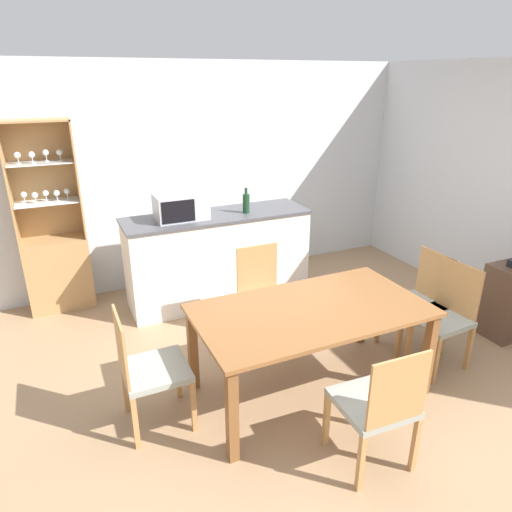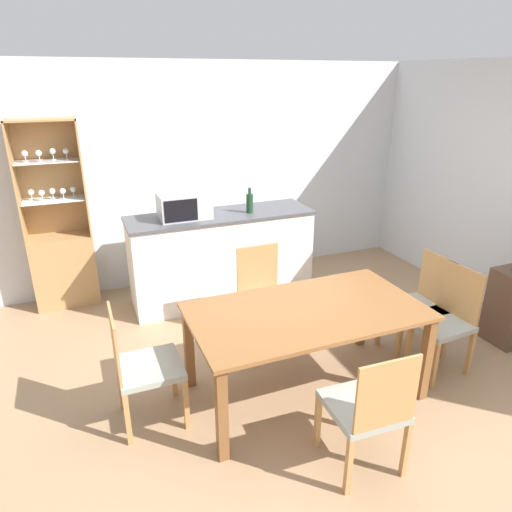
{
  "view_description": "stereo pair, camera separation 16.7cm",
  "coord_description": "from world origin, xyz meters",
  "px_view_note": "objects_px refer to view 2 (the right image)",
  "views": [
    {
      "loc": [
        -1.71,
        -2.55,
        2.38
      ],
      "look_at": [
        -0.09,
        0.98,
        0.84
      ],
      "focal_mm": 32.0,
      "sensor_mm": 36.0,
      "label": 1
    },
    {
      "loc": [
        -1.55,
        -2.61,
        2.38
      ],
      "look_at": [
        -0.09,
        0.98,
        0.84
      ],
      "focal_mm": 32.0,
      "sensor_mm": 36.0,
      "label": 2
    }
  ],
  "objects_px": {
    "dining_chair_head_near": "(368,408)",
    "dining_chair_side_right_near": "(442,320)",
    "dining_chair_side_left_far": "(142,366)",
    "display_cabinet": "(63,253)",
    "wine_bottle": "(250,203)",
    "dining_chair_side_right_far": "(419,305)",
    "microwave": "(184,206)",
    "dining_table": "(306,320)",
    "dining_chair_head_far": "(264,297)"
  },
  "relations": [
    {
      "from": "dining_chair_head_far",
      "to": "display_cabinet",
      "type": "bearing_deg",
      "value": -41.69
    },
    {
      "from": "display_cabinet",
      "to": "microwave",
      "type": "bearing_deg",
      "value": -23.41
    },
    {
      "from": "dining_chair_head_near",
      "to": "microwave",
      "type": "distance_m",
      "value": 2.79
    },
    {
      "from": "dining_chair_side_right_far",
      "to": "dining_chair_side_left_far",
      "type": "bearing_deg",
      "value": 89.9
    },
    {
      "from": "display_cabinet",
      "to": "dining_chair_side_left_far",
      "type": "height_order",
      "value": "display_cabinet"
    },
    {
      "from": "dining_chair_side_right_far",
      "to": "microwave",
      "type": "xyz_separation_m",
      "value": [
        -1.69,
        1.7,
        0.66
      ]
    },
    {
      "from": "display_cabinet",
      "to": "dining_chair_side_right_near",
      "type": "relative_size",
      "value": 2.18
    },
    {
      "from": "dining_chair_side_right_far",
      "to": "dining_chair_side_right_near",
      "type": "bearing_deg",
      "value": 179.87
    },
    {
      "from": "dining_chair_head_far",
      "to": "wine_bottle",
      "type": "bearing_deg",
      "value": -103.18
    },
    {
      "from": "dining_table",
      "to": "dining_chair_side_left_far",
      "type": "bearing_deg",
      "value": 173.26
    },
    {
      "from": "microwave",
      "to": "dining_chair_side_right_far",
      "type": "bearing_deg",
      "value": -45.1
    },
    {
      "from": "dining_chair_side_right_far",
      "to": "dining_chair_head_near",
      "type": "xyz_separation_m",
      "value": [
        -1.23,
        -0.97,
        0.0
      ]
    },
    {
      "from": "dining_chair_head_far",
      "to": "microwave",
      "type": "relative_size",
      "value": 1.74
    },
    {
      "from": "dining_chair_side_left_far",
      "to": "wine_bottle",
      "type": "height_order",
      "value": "wine_bottle"
    },
    {
      "from": "dining_chair_side_left_far",
      "to": "dining_chair_side_right_near",
      "type": "xyz_separation_m",
      "value": [
        2.45,
        -0.29,
        0.0
      ]
    },
    {
      "from": "dining_chair_head_near",
      "to": "dining_chair_side_right_near",
      "type": "bearing_deg",
      "value": 31.67
    },
    {
      "from": "dining_chair_side_right_far",
      "to": "wine_bottle",
      "type": "height_order",
      "value": "wine_bottle"
    },
    {
      "from": "dining_chair_head_near",
      "to": "wine_bottle",
      "type": "distance_m",
      "value": 2.69
    },
    {
      "from": "dining_chair_head_near",
      "to": "wine_bottle",
      "type": "height_order",
      "value": "wine_bottle"
    },
    {
      "from": "dining_chair_head_far",
      "to": "wine_bottle",
      "type": "distance_m",
      "value": 1.17
    },
    {
      "from": "wine_bottle",
      "to": "dining_table",
      "type": "bearing_deg",
      "value": -97.49
    },
    {
      "from": "dining_chair_side_right_near",
      "to": "wine_bottle",
      "type": "xyz_separation_m",
      "value": [
        -0.99,
        1.92,
        0.64
      ]
    },
    {
      "from": "dining_chair_head_near",
      "to": "dining_chair_side_right_near",
      "type": "height_order",
      "value": "same"
    },
    {
      "from": "dining_chair_head_near",
      "to": "dining_chair_head_far",
      "type": "relative_size",
      "value": 1.0
    },
    {
      "from": "dining_chair_side_right_far",
      "to": "wine_bottle",
      "type": "bearing_deg",
      "value": 31.19
    },
    {
      "from": "dining_chair_side_right_far",
      "to": "wine_bottle",
      "type": "distance_m",
      "value": 2.01
    },
    {
      "from": "dining_chair_side_right_near",
      "to": "wine_bottle",
      "type": "relative_size",
      "value": 3.35
    },
    {
      "from": "display_cabinet",
      "to": "dining_chair_head_near",
      "type": "relative_size",
      "value": 2.18
    },
    {
      "from": "display_cabinet",
      "to": "dining_chair_side_right_near",
      "type": "xyz_separation_m",
      "value": [
        2.94,
        -2.52,
        -0.12
      ]
    },
    {
      "from": "display_cabinet",
      "to": "dining_chair_side_left_far",
      "type": "distance_m",
      "value": 2.29
    },
    {
      "from": "dining_chair_side_right_near",
      "to": "microwave",
      "type": "bearing_deg",
      "value": 36.59
    },
    {
      "from": "dining_chair_side_left_far",
      "to": "microwave",
      "type": "bearing_deg",
      "value": 156.07
    },
    {
      "from": "microwave",
      "to": "dining_table",
      "type": "bearing_deg",
      "value": -75.77
    },
    {
      "from": "display_cabinet",
      "to": "dining_chair_side_right_near",
      "type": "distance_m",
      "value": 3.87
    },
    {
      "from": "dining_chair_side_left_far",
      "to": "dining_chair_head_far",
      "type": "height_order",
      "value": "same"
    },
    {
      "from": "display_cabinet",
      "to": "microwave",
      "type": "distance_m",
      "value": 1.46
    },
    {
      "from": "dining_chair_side_left_far",
      "to": "dining_chair_head_far",
      "type": "relative_size",
      "value": 1.0
    },
    {
      "from": "dining_chair_head_near",
      "to": "microwave",
      "type": "height_order",
      "value": "microwave"
    },
    {
      "from": "display_cabinet",
      "to": "dining_chair_side_right_near",
      "type": "bearing_deg",
      "value": -40.67
    },
    {
      "from": "display_cabinet",
      "to": "microwave",
      "type": "xyz_separation_m",
      "value": [
        1.24,
        -0.54,
        0.54
      ]
    },
    {
      "from": "display_cabinet",
      "to": "dining_chair_head_far",
      "type": "height_order",
      "value": "display_cabinet"
    },
    {
      "from": "display_cabinet",
      "to": "dining_chair_side_left_far",
      "type": "relative_size",
      "value": 2.18
    },
    {
      "from": "dining_chair_side_right_far",
      "to": "dining_chair_side_right_near",
      "type": "xyz_separation_m",
      "value": [
        -0.0,
        -0.29,
        0.0
      ]
    },
    {
      "from": "microwave",
      "to": "display_cabinet",
      "type": "bearing_deg",
      "value": 156.59
    },
    {
      "from": "wine_bottle",
      "to": "dining_chair_side_right_near",
      "type": "bearing_deg",
      "value": -62.66
    },
    {
      "from": "display_cabinet",
      "to": "dining_chair_head_near",
      "type": "height_order",
      "value": "display_cabinet"
    },
    {
      "from": "dining_chair_side_right_far",
      "to": "microwave",
      "type": "bearing_deg",
      "value": 44.8
    },
    {
      "from": "dining_chair_head_near",
      "to": "dining_chair_side_left_far",
      "type": "bearing_deg",
      "value": 144.16
    },
    {
      "from": "dining_chair_side_left_far",
      "to": "wine_bottle",
      "type": "relative_size",
      "value": 3.35
    },
    {
      "from": "display_cabinet",
      "to": "dining_chair_side_right_far",
      "type": "distance_m",
      "value": 3.69
    }
  ]
}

